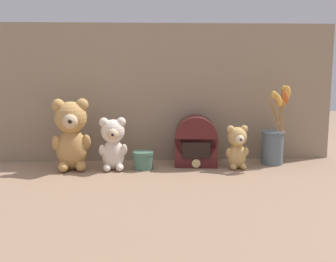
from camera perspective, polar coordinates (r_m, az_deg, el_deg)
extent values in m
plane|color=#8E7056|center=(1.73, 0.04, -5.12)|extent=(4.00, 4.00, 0.00)
cube|color=gray|center=(1.85, -0.27, 5.18)|extent=(1.47, 0.02, 0.60)
ellipsoid|color=tan|center=(1.74, -12.89, -2.43)|extent=(0.13, 0.12, 0.17)
sphere|color=tan|center=(1.72, -13.05, 1.80)|extent=(0.13, 0.13, 0.13)
sphere|color=#D1B289|center=(1.68, -13.10, 1.33)|extent=(0.06, 0.06, 0.06)
sphere|color=black|center=(1.65, -13.13, 1.25)|extent=(0.02, 0.02, 0.02)
sphere|color=tan|center=(1.72, -11.57, 3.50)|extent=(0.05, 0.05, 0.05)
sphere|color=tan|center=(1.72, -14.64, 3.40)|extent=(0.05, 0.05, 0.05)
ellipsoid|color=tan|center=(1.73, -11.01, -1.49)|extent=(0.04, 0.06, 0.08)
ellipsoid|color=tan|center=(1.73, -14.86, -1.60)|extent=(0.04, 0.06, 0.08)
ellipsoid|color=tan|center=(1.72, -11.73, -4.69)|extent=(0.05, 0.07, 0.04)
ellipsoid|color=tan|center=(1.72, -13.98, -4.75)|extent=(0.05, 0.07, 0.04)
ellipsoid|color=beige|center=(1.71, -7.44, -3.22)|extent=(0.10, 0.08, 0.12)
sphere|color=beige|center=(1.70, -7.50, -0.05)|extent=(0.09, 0.09, 0.09)
sphere|color=#D1B289|center=(1.66, -7.51, -0.44)|extent=(0.05, 0.05, 0.05)
sphere|color=black|center=(1.64, -7.51, -0.52)|extent=(0.01, 0.01, 0.01)
sphere|color=beige|center=(1.69, -6.37, 1.21)|extent=(0.04, 0.04, 0.04)
sphere|color=beige|center=(1.69, -8.69, 1.17)|extent=(0.04, 0.04, 0.04)
ellipsoid|color=beige|center=(1.70, -6.00, -2.53)|extent=(0.03, 0.04, 0.06)
ellipsoid|color=beige|center=(1.70, -8.90, -2.58)|extent=(0.03, 0.04, 0.06)
ellipsoid|color=beige|center=(1.70, -6.56, -4.93)|extent=(0.03, 0.05, 0.03)
ellipsoid|color=beige|center=(1.70, -8.25, -4.96)|extent=(0.03, 0.05, 0.03)
ellipsoid|color=tan|center=(1.75, 9.29, -3.36)|extent=(0.08, 0.07, 0.10)
sphere|color=tan|center=(1.73, 9.36, -0.77)|extent=(0.08, 0.08, 0.08)
sphere|color=beige|center=(1.70, 9.66, -1.10)|extent=(0.04, 0.04, 0.04)
sphere|color=black|center=(1.69, 9.83, -1.17)|extent=(0.01, 0.01, 0.01)
sphere|color=tan|center=(1.74, 10.28, 0.26)|extent=(0.03, 0.03, 0.03)
sphere|color=tan|center=(1.72, 8.48, 0.22)|extent=(0.03, 0.03, 0.03)
ellipsoid|color=tan|center=(1.75, 10.49, -2.78)|extent=(0.03, 0.04, 0.05)
ellipsoid|color=tan|center=(1.73, 8.23, -2.87)|extent=(0.03, 0.04, 0.05)
ellipsoid|color=tan|center=(1.74, 10.14, -4.74)|extent=(0.03, 0.04, 0.03)
ellipsoid|color=tan|center=(1.73, 8.83, -4.81)|extent=(0.03, 0.04, 0.03)
cylinder|color=slate|center=(1.85, 13.95, -2.18)|extent=(0.09, 0.09, 0.14)
torus|color=slate|center=(1.84, 14.03, -0.16)|extent=(0.10, 0.10, 0.01)
cylinder|color=#9E7542|center=(1.79, 15.00, 2.16)|extent=(0.06, 0.02, 0.15)
ellipsoid|color=#C65B28|center=(1.76, 15.64, 4.46)|extent=(0.04, 0.03, 0.06)
cylinder|color=#9E7542|center=(1.82, 14.95, 1.95)|extent=(0.02, 0.02, 0.13)
ellipsoid|color=orange|center=(1.81, 15.33, 3.96)|extent=(0.03, 0.03, 0.05)
cylinder|color=#9E7542|center=(1.83, 15.02, 2.69)|extent=(0.01, 0.02, 0.18)
ellipsoid|color=gold|center=(1.82, 15.45, 5.42)|extent=(0.03, 0.03, 0.04)
cylinder|color=#9E7542|center=(1.82, 15.23, 2.52)|extent=(0.02, 0.04, 0.17)
ellipsoid|color=gold|center=(1.81, 15.89, 5.10)|extent=(0.04, 0.04, 0.06)
cylinder|color=#9E7542|center=(1.78, 14.46, 1.99)|extent=(0.07, 0.01, 0.14)
ellipsoid|color=gold|center=(1.74, 14.79, 4.16)|extent=(0.04, 0.02, 0.06)
cylinder|color=#9E7542|center=(1.79, 14.42, 1.92)|extent=(0.05, 0.01, 0.14)
ellipsoid|color=orange|center=(1.76, 14.67, 4.00)|extent=(0.04, 0.02, 0.05)
cylinder|color=#9E7542|center=(1.78, 14.13, 2.27)|extent=(0.05, 0.02, 0.16)
ellipsoid|color=gold|center=(1.75, 14.23, 4.72)|extent=(0.04, 0.03, 0.04)
cube|color=#4C1919|center=(1.79, 3.77, -2.69)|extent=(0.19, 0.14, 0.12)
cylinder|color=#4C1919|center=(1.77, 3.80, -0.77)|extent=(0.19, 0.14, 0.18)
cube|color=black|center=(1.72, 3.85, -2.66)|extent=(0.11, 0.02, 0.07)
cylinder|color=#D6BC7A|center=(1.73, 3.83, -4.40)|extent=(0.04, 0.01, 0.04)
cylinder|color=#47705B|center=(1.72, -3.39, -4.22)|extent=(0.08, 0.08, 0.06)
cylinder|color=#47705B|center=(1.71, -3.40, -3.03)|extent=(0.08, 0.08, 0.01)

